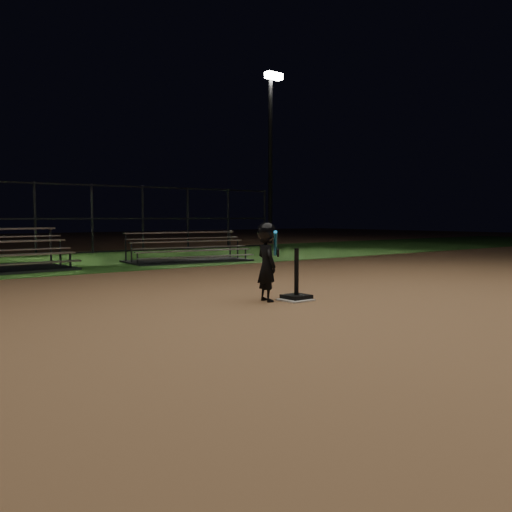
{
  "coord_description": "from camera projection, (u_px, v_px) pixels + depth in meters",
  "views": [
    {
      "loc": [
        -5.93,
        -6.48,
        1.32
      ],
      "look_at": [
        0.0,
        1.0,
        0.65
      ],
      "focal_mm": 39.41,
      "sensor_mm": 36.0,
      "label": 1
    }
  ],
  "objects": [
    {
      "name": "grass_strip",
      "position": [
        68.0,
        261.0,
        16.65
      ],
      "size": [
        60.0,
        8.0,
        0.01
      ],
      "primitive_type": "cube",
      "color": "#2C5F1E",
      "rests_on": "ground"
    },
    {
      "name": "ground",
      "position": [
        295.0,
        301.0,
        8.83
      ],
      "size": [
        80.0,
        80.0,
        0.0
      ],
      "primitive_type": "plane",
      "color": "#AF7B4F",
      "rests_on": "ground"
    },
    {
      "name": "backstop_fence",
      "position": [
        35.0,
        219.0,
        18.91
      ],
      "size": [
        20.08,
        0.08,
        2.5
      ],
      "color": "#38383D",
      "rests_on": "ground"
    },
    {
      "name": "home_plate",
      "position": [
        295.0,
        300.0,
        8.83
      ],
      "size": [
        0.45,
        0.45,
        0.02
      ],
      "primitive_type": "cube",
      "color": "beige",
      "rests_on": "ground"
    },
    {
      "name": "bleacher_right",
      "position": [
        188.0,
        256.0,
        16.43
      ],
      "size": [
        3.71,
        2.14,
        0.86
      ],
      "rotation": [
        0.0,
        0.0,
        -0.12
      ],
      "color": "#B2B1B6",
      "rests_on": "ground"
    },
    {
      "name": "child_batter",
      "position": [
        267.0,
        259.0,
        8.71
      ],
      "size": [
        0.44,
        0.6,
        1.24
      ],
      "rotation": [
        0.0,
        0.0,
        1.44
      ],
      "color": "black",
      "rests_on": "ground"
    },
    {
      "name": "batting_tee",
      "position": [
        296.0,
        289.0,
        8.9
      ],
      "size": [
        0.38,
        0.38,
        0.8
      ],
      "color": "black",
      "rests_on": "home_plate"
    },
    {
      "name": "light_pole_right",
      "position": [
        271.0,
        143.0,
        27.6
      ],
      "size": [
        0.9,
        0.53,
        8.3
      ],
      "color": "#2D2D30",
      "rests_on": "ground"
    }
  ]
}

